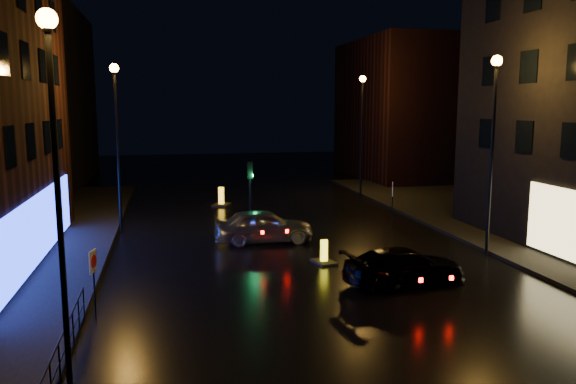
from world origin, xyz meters
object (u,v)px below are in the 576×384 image
Objects in this scene: dark_sedan at (405,266)px; bollard_far at (221,202)px; road_sign_left at (93,267)px; traffic_signal at (250,217)px; road_sign_right at (392,193)px; bollard_near at (324,258)px; silver_hatchback at (264,226)px.

dark_sedan is 18.06m from bollard_far.
bollard_far is 0.78× the size of road_sign_left.
road_sign_right is at bearing -5.62° from traffic_signal.
road_sign_right reaches higher than bollard_far.
bollard_far is at bearing 97.94° from traffic_signal.
traffic_signal reaches higher than bollard_near.
traffic_signal is 6.58m from bollard_far.
silver_hatchback is at bearing -61.60° from bollard_far.
dark_sedan is at bearing -70.28° from bollard_near.
road_sign_left is 0.93× the size of road_sign_right.
dark_sedan is at bearing 19.45° from road_sign_left.
road_sign_left is at bearing -118.84° from traffic_signal.
silver_hatchback is 10.52m from road_sign_left.
silver_hatchback is 2.23× the size of road_sign_left.
bollard_near is at bearing 72.61° from road_sign_right.
road_sign_left is (-8.39, -4.15, 1.33)m from bollard_near.
dark_sedan is 10.54m from road_sign_left.
road_sign_left is (-5.59, -18.32, 1.28)m from bollard_far.
dark_sedan is 3.63× the size of bollard_near.
bollard_near is at bearing 40.70° from road_sign_left.
bollard_near is (1.79, -4.01, -0.57)m from silver_hatchback.
road_sign_left is (-6.50, -11.80, 1.04)m from traffic_signal.
traffic_signal is 1.67× the size of road_sign_left.
silver_hatchback is at bearing 43.51° from road_sign_right.
road_sign_right is (7.70, -0.76, 1.17)m from traffic_signal.
silver_hatchback is 1.02× the size of dark_sedan.
road_sign_right is at bearing -68.07° from silver_hatchback.
bollard_near is at bearing -76.13° from traffic_signal.
bollard_near is 14.44m from bollard_far.
road_sign_right is at bearing 36.79° from bollard_near.
silver_hatchback reaches higher than dark_sedan.
road_sign_right is at bearing 52.25° from road_sign_left.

